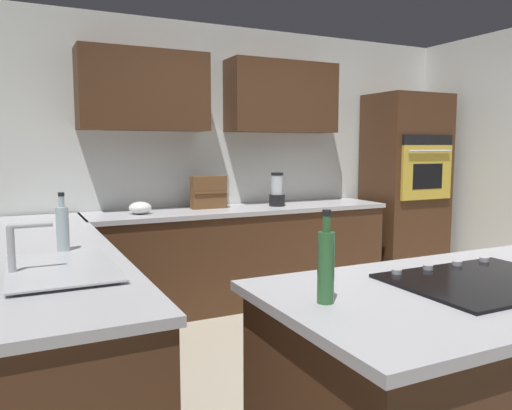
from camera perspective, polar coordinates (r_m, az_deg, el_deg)
ground_plane at (r=3.50m, az=12.41°, el=-18.17°), size 14.00×14.00×0.00m
wall_back at (r=4.92m, az=-2.83°, el=6.58°), size 6.00×0.44×2.60m
lower_cabinets_back at (r=4.72m, az=-1.56°, el=-5.97°), size 2.80×0.60×0.86m
countertop_back at (r=4.64m, az=-1.58°, el=-0.54°), size 2.84×0.64×0.04m
lower_cabinets_side at (r=3.20m, az=-21.85°, el=-12.63°), size 0.60×2.90×0.86m
countertop_side at (r=3.09m, az=-22.21°, el=-4.70°), size 0.64×2.94×0.04m
island_base at (r=2.47m, az=24.04°, el=-18.65°), size 1.80×0.90×0.86m
island_top at (r=2.31m, az=24.58°, el=-8.49°), size 1.88×0.98×0.04m
wall_oven at (r=5.71m, az=16.57°, el=1.85°), size 0.80×0.66×2.01m
sink_unit at (r=2.44m, az=-21.40°, el=-6.68°), size 0.46×0.70×0.23m
cooktop at (r=2.31m, az=24.50°, el=-7.81°), size 0.76×0.56×0.03m
blender at (r=4.75m, az=2.40°, el=1.52°), size 0.15×0.15×0.32m
mixing_bowl at (r=4.30m, az=-13.02°, el=-0.32°), size 0.19×0.19×0.10m
spice_rack at (r=4.58m, az=-5.42°, el=1.45°), size 0.32×0.11×0.30m
dish_soap_bottle at (r=2.89m, az=-21.12°, el=-2.37°), size 0.07×0.07×0.32m
oil_bottle at (r=1.82m, az=7.94°, el=-6.75°), size 0.06×0.06×0.34m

